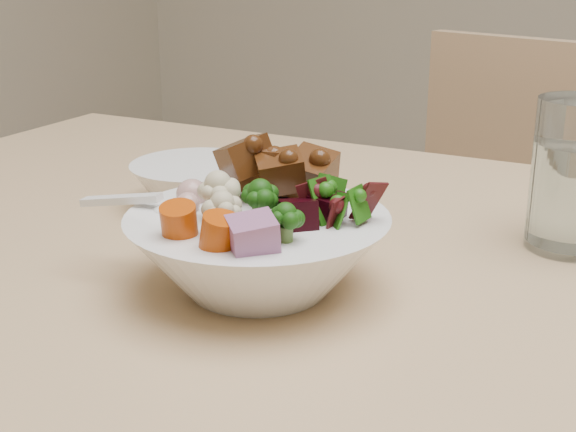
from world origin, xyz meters
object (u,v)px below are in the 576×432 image
Objects in this scene: chair_far at (490,285)px; side_bowl at (197,185)px; food_bowl at (260,247)px; water_glass at (576,181)px.

side_bowl is at bearing -93.68° from chair_far.
food_bowl is at bearing -47.44° from side_bowl.
water_glass is at bearing 4.31° from side_bowl.
food_bowl is 1.51× the size of side_bowl.
food_bowl reaches higher than side_bowl.
side_bowl is (-0.15, 0.17, -0.01)m from food_bowl.
chair_far reaches higher than food_bowl.
chair_far reaches higher than side_bowl.
side_bowl is at bearing -175.69° from water_glass.
water_glass is at bearing 41.55° from food_bowl.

